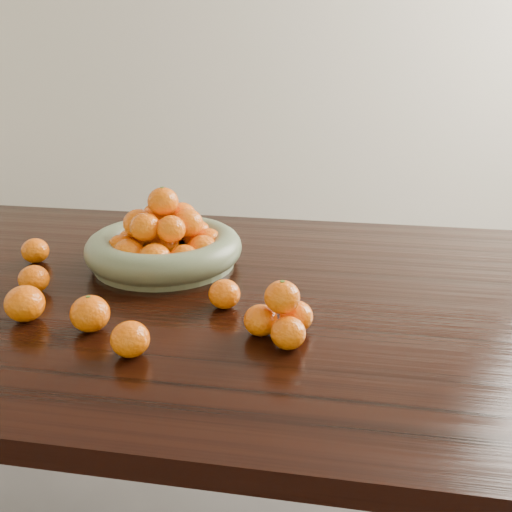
% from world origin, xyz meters
% --- Properties ---
extents(wall_back, '(5.00, 0.04, 2.70)m').
position_xyz_m(wall_back, '(0.00, 2.50, 1.35)').
color(wall_back, beige).
rests_on(wall_back, ground).
extents(dining_table, '(2.00, 1.00, 0.75)m').
position_xyz_m(dining_table, '(0.00, 0.00, 0.66)').
color(dining_table, black).
rests_on(dining_table, ground).
extents(fruit_bowl, '(0.34, 0.34, 0.17)m').
position_xyz_m(fruit_bowl, '(-0.20, 0.11, 0.80)').
color(fruit_bowl, '#6A7656').
rests_on(fruit_bowl, dining_table).
extents(orange_pyramid, '(0.11, 0.12, 0.10)m').
position_xyz_m(orange_pyramid, '(0.09, -0.18, 0.79)').
color(orange_pyramid, orange).
rests_on(orange_pyramid, dining_table).
extents(loose_orange_0, '(0.07, 0.07, 0.06)m').
position_xyz_m(loose_orange_0, '(-0.23, -0.21, 0.78)').
color(loose_orange_0, orange).
rests_on(loose_orange_0, dining_table).
extents(loose_orange_1, '(0.06, 0.06, 0.06)m').
position_xyz_m(loose_orange_1, '(-0.13, -0.28, 0.78)').
color(loose_orange_1, orange).
rests_on(loose_orange_1, dining_table).
extents(loose_orange_2, '(0.06, 0.06, 0.05)m').
position_xyz_m(loose_orange_2, '(-0.03, -0.09, 0.78)').
color(loose_orange_2, orange).
rests_on(loose_orange_2, dining_table).
extents(loose_orange_3, '(0.06, 0.06, 0.06)m').
position_xyz_m(loose_orange_3, '(-0.49, 0.07, 0.78)').
color(loose_orange_3, orange).
rests_on(loose_orange_3, dining_table).
extents(loose_orange_4, '(0.07, 0.07, 0.06)m').
position_xyz_m(loose_orange_4, '(-0.36, -0.20, 0.78)').
color(loose_orange_4, orange).
rests_on(loose_orange_4, dining_table).
extents(loose_orange_5, '(0.06, 0.06, 0.05)m').
position_xyz_m(loose_orange_5, '(-0.41, -0.08, 0.78)').
color(loose_orange_5, orange).
rests_on(loose_orange_5, dining_table).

